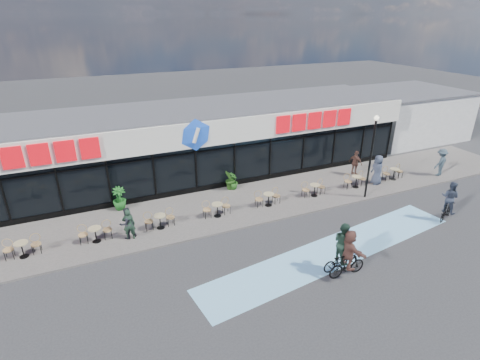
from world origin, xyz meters
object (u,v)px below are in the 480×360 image
object	(u,v)px
potted_plant_left	(119,198)
pedestrian_c	(441,162)
potted_plant_right	(230,180)
pedestrian_b	(355,163)
patron_left	(129,224)
cyclist_b	(448,203)
cyclist_a	(342,251)
potted_plant_mid	(233,181)
patron_right	(127,223)
pedestrian_a	(377,170)
lamp_post	(372,150)

from	to	relation	value
potted_plant_left	pedestrian_c	bearing A→B (deg)	-10.09
potted_plant_right	pedestrian_b	distance (m)	8.70
patron_left	cyclist_b	size ratio (longest dim) A/B	0.73
cyclist_a	patron_left	bearing A→B (deg)	143.23
potted_plant_mid	cyclist_b	bearing A→B (deg)	-41.19
potted_plant_left	patron_right	size ratio (longest dim) A/B	0.81
patron_left	pedestrian_c	world-z (taller)	pedestrian_c
pedestrian_a	cyclist_b	world-z (taller)	cyclist_b
potted_plant_left	potted_plant_mid	xyz separation A→B (m)	(6.79, -0.08, -0.12)
potted_plant_mid	potted_plant_right	xyz separation A→B (m)	(-0.20, -0.02, 0.12)
pedestrian_b	cyclist_a	size ratio (longest dim) A/B	0.75
potted_plant_right	patron_left	bearing A→B (deg)	-153.66
potted_plant_left	pedestrian_c	distance (m)	20.69
lamp_post	cyclist_b	world-z (taller)	lamp_post
patron_left	pedestrian_a	distance (m)	15.46
patron_left	patron_right	distance (m)	0.15
lamp_post	cyclist_a	size ratio (longest dim) A/B	2.17
potted_plant_right	pedestrian_c	distance (m)	14.23
lamp_post	potted_plant_right	world-z (taller)	lamp_post
lamp_post	potted_plant_right	bearing A→B (deg)	149.21
patron_left	cyclist_a	bearing A→B (deg)	155.83
lamp_post	cyclist_b	size ratio (longest dim) A/B	2.24
patron_left	pedestrian_c	xyz separation A→B (m)	(20.32, -0.29, 0.13)
potted_plant_mid	pedestrian_b	world-z (taller)	pedestrian_b
potted_plant_left	pedestrian_a	world-z (taller)	pedestrian_a
pedestrian_a	cyclist_a	size ratio (longest dim) A/B	0.84
lamp_post	cyclist_b	xyz separation A→B (m)	(2.24, -3.71, -2.09)
potted_plant_left	potted_plant_mid	world-z (taller)	potted_plant_left
patron_left	pedestrian_a	xyz separation A→B (m)	(15.46, 0.32, 0.16)
patron_right	potted_plant_mid	bearing A→B (deg)	-176.53
potted_plant_right	patron_right	bearing A→B (deg)	-154.85
potted_plant_left	pedestrian_a	size ratio (longest dim) A/B	0.68
patron_left	pedestrian_b	size ratio (longest dim) A/B	0.94
cyclist_a	pedestrian_c	bearing A→B (deg)	24.44
potted_plant_mid	pedestrian_c	xyz separation A→B (m)	(13.58, -3.54, 0.41)
lamp_post	pedestrian_c	world-z (taller)	lamp_post
patron_left	cyclist_a	world-z (taller)	cyclist_a
potted_plant_right	cyclist_a	xyz separation A→B (m)	(1.39, -9.15, 0.20)
potted_plant_right	cyclist_a	world-z (taller)	cyclist_a
patron_right	pedestrian_b	distance (m)	15.33
potted_plant_mid	patron_left	distance (m)	7.49
lamp_post	patron_right	distance (m)	13.80
patron_left	pedestrian_b	xyz separation A→B (m)	(15.15, 2.04, 0.05)
potted_plant_right	patron_right	size ratio (longest dim) A/B	0.81
potted_plant_left	patron_left	bearing A→B (deg)	-89.10
potted_plant_mid	cyclist_a	xyz separation A→B (m)	(1.18, -9.18, 0.32)
potted_plant_mid	pedestrian_a	world-z (taller)	pedestrian_a
potted_plant_right	pedestrian_a	bearing A→B (deg)	-18.06
potted_plant_left	cyclist_b	distance (m)	17.72
potted_plant_right	cyclist_b	xyz separation A→B (m)	(9.23, -7.88, 0.22)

